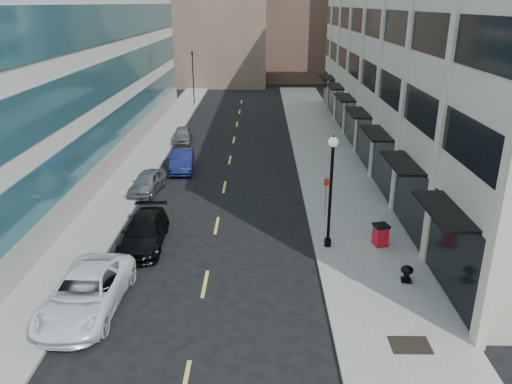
{
  "coord_description": "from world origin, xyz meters",
  "views": [
    {
      "loc": [
        2.38,
        -10.56,
        11.3
      ],
      "look_at": [
        2.14,
        12.8,
        2.4
      ],
      "focal_mm": 35.0,
      "sensor_mm": 36.0,
      "label": 1
    }
  ],
  "objects_px": {
    "car_grey_sedan": "(183,135)",
    "urn_planter": "(407,272)",
    "car_white_van": "(86,293)",
    "lamppost": "(331,183)",
    "car_black_pickup": "(144,232)",
    "sign_post": "(326,191)",
    "traffic_signal": "(192,55)",
    "car_blue_sedan": "(182,160)",
    "trash_bin": "(381,234)",
    "car_silver_sedan": "(147,182)"
  },
  "relations": [
    {
      "from": "trash_bin",
      "to": "car_blue_sedan",
      "type": "bearing_deg",
      "value": 119.37
    },
    {
      "from": "traffic_signal",
      "to": "trash_bin",
      "type": "xyz_separation_m",
      "value": [
        13.73,
        -36.54,
        -4.97
      ]
    },
    {
      "from": "car_silver_sedan",
      "to": "sign_post",
      "type": "height_order",
      "value": "sign_post"
    },
    {
      "from": "car_white_van",
      "to": "sign_post",
      "type": "bearing_deg",
      "value": 42.71
    },
    {
      "from": "car_white_van",
      "to": "car_blue_sedan",
      "type": "distance_m",
      "value": 17.61
    },
    {
      "from": "urn_planter",
      "to": "car_black_pickup",
      "type": "bearing_deg",
      "value": 163.33
    },
    {
      "from": "car_grey_sedan",
      "to": "car_silver_sedan",
      "type": "bearing_deg",
      "value": -95.21
    },
    {
      "from": "lamppost",
      "to": "urn_planter",
      "type": "relative_size",
      "value": 7.6
    },
    {
      "from": "car_black_pickup",
      "to": "car_silver_sedan",
      "type": "distance_m",
      "value": 7.54
    },
    {
      "from": "car_white_van",
      "to": "traffic_signal",
      "type": "bearing_deg",
      "value": 93.21
    },
    {
      "from": "sign_post",
      "to": "car_blue_sedan",
      "type": "bearing_deg",
      "value": 132.37
    },
    {
      "from": "car_grey_sedan",
      "to": "trash_bin",
      "type": "distance_m",
      "value": 23.35
    },
    {
      "from": "car_white_van",
      "to": "urn_planter",
      "type": "bearing_deg",
      "value": 10.7
    },
    {
      "from": "car_black_pickup",
      "to": "urn_planter",
      "type": "bearing_deg",
      "value": -18.83
    },
    {
      "from": "car_black_pickup",
      "to": "trash_bin",
      "type": "height_order",
      "value": "car_black_pickup"
    },
    {
      "from": "traffic_signal",
      "to": "lamppost",
      "type": "xyz_separation_m",
      "value": [
        11.16,
        -36.65,
        -2.28
      ]
    },
    {
      "from": "car_grey_sedan",
      "to": "urn_planter",
      "type": "relative_size",
      "value": 5.26
    },
    {
      "from": "car_silver_sedan",
      "to": "lamppost",
      "type": "relative_size",
      "value": 0.7
    },
    {
      "from": "lamppost",
      "to": "urn_planter",
      "type": "distance_m",
      "value": 5.25
    },
    {
      "from": "car_white_van",
      "to": "car_black_pickup",
      "type": "distance_m",
      "value": 5.73
    },
    {
      "from": "car_grey_sedan",
      "to": "trash_bin",
      "type": "relative_size",
      "value": 3.51
    },
    {
      "from": "lamppost",
      "to": "car_grey_sedan",
      "type": "bearing_deg",
      "value": 116.87
    },
    {
      "from": "lamppost",
      "to": "car_silver_sedan",
      "type": "bearing_deg",
      "value": 143.67
    },
    {
      "from": "traffic_signal",
      "to": "car_silver_sedan",
      "type": "bearing_deg",
      "value": -88.62
    },
    {
      "from": "car_black_pickup",
      "to": "car_blue_sedan",
      "type": "relative_size",
      "value": 1.11
    },
    {
      "from": "car_white_van",
      "to": "car_silver_sedan",
      "type": "bearing_deg",
      "value": 93.54
    },
    {
      "from": "car_silver_sedan",
      "to": "car_black_pickup",
      "type": "bearing_deg",
      "value": -71.59
    },
    {
      "from": "car_silver_sedan",
      "to": "urn_planter",
      "type": "relative_size",
      "value": 5.33
    },
    {
      "from": "car_white_van",
      "to": "lamppost",
      "type": "relative_size",
      "value": 1.01
    },
    {
      "from": "traffic_signal",
      "to": "car_blue_sedan",
      "type": "relative_size",
      "value": 1.58
    },
    {
      "from": "lamppost",
      "to": "car_black_pickup",
      "type": "bearing_deg",
      "value": 178.15
    },
    {
      "from": "traffic_signal",
      "to": "trash_bin",
      "type": "relative_size",
      "value": 6.32
    },
    {
      "from": "car_blue_sedan",
      "to": "car_grey_sedan",
      "type": "distance_m",
      "value": 7.63
    },
    {
      "from": "urn_planter",
      "to": "sign_post",
      "type": "bearing_deg",
      "value": 110.88
    },
    {
      "from": "car_black_pickup",
      "to": "car_white_van",
      "type": "bearing_deg",
      "value": -102.24
    },
    {
      "from": "car_black_pickup",
      "to": "urn_planter",
      "type": "relative_size",
      "value": 6.67
    },
    {
      "from": "car_blue_sedan",
      "to": "sign_post",
      "type": "bearing_deg",
      "value": -47.47
    },
    {
      "from": "car_blue_sedan",
      "to": "urn_planter",
      "type": "xyz_separation_m",
      "value": [
        11.87,
        -15.51,
        -0.13
      ]
    },
    {
      "from": "car_blue_sedan",
      "to": "sign_post",
      "type": "relative_size",
      "value": 1.87
    },
    {
      "from": "traffic_signal",
      "to": "car_blue_sedan",
      "type": "xyz_separation_m",
      "value": [
        2.23,
        -24.43,
        -4.99
      ]
    },
    {
      "from": "car_black_pickup",
      "to": "car_blue_sedan",
      "type": "xyz_separation_m",
      "value": [
        0.1,
        11.93,
        0.01
      ]
    },
    {
      "from": "car_blue_sedan",
      "to": "trash_bin",
      "type": "distance_m",
      "value": 16.7
    },
    {
      "from": "car_black_pickup",
      "to": "trash_bin",
      "type": "distance_m",
      "value": 11.6
    },
    {
      "from": "car_black_pickup",
      "to": "trash_bin",
      "type": "xyz_separation_m",
      "value": [
        11.6,
        -0.19,
        0.03
      ]
    },
    {
      "from": "car_white_van",
      "to": "car_blue_sedan",
      "type": "height_order",
      "value": "car_white_van"
    },
    {
      "from": "lamppost",
      "to": "sign_post",
      "type": "bearing_deg",
      "value": 85.36
    },
    {
      "from": "traffic_signal",
      "to": "car_grey_sedan",
      "type": "relative_size",
      "value": 1.8
    },
    {
      "from": "car_white_van",
      "to": "car_silver_sedan",
      "type": "distance_m",
      "value": 13.05
    },
    {
      "from": "car_silver_sedan",
      "to": "urn_planter",
      "type": "height_order",
      "value": "car_silver_sedan"
    },
    {
      "from": "traffic_signal",
      "to": "car_black_pickup",
      "type": "relative_size",
      "value": 1.42
    }
  ]
}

